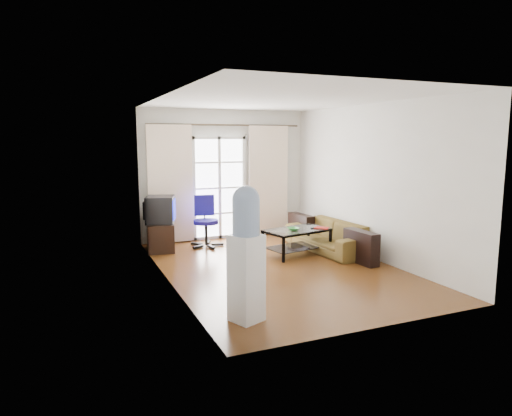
{
  "coord_description": "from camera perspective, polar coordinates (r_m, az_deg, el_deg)",
  "views": [
    {
      "loc": [
        -3.16,
        -6.53,
        2.09
      ],
      "look_at": [
        -0.25,
        0.35,
        0.96
      ],
      "focal_mm": 32.0,
      "sensor_mm": 36.0,
      "label": 1
    }
  ],
  "objects": [
    {
      "name": "curtain_right",
      "position": [
        9.94,
        1.55,
        3.46
      ],
      "size": [
        0.9,
        0.07,
        2.35
      ],
      "primitive_type": "cube",
      "color": "#FFE8CD",
      "rests_on": "curtain_rod"
    },
    {
      "name": "radiator",
      "position": [
        10.01,
        0.71,
        -1.53
      ],
      "size": [
        0.64,
        0.12,
        0.64
      ],
      "primitive_type": "cube",
      "color": "#959497",
      "rests_on": "floor"
    },
    {
      "name": "crt_tv",
      "position": [
        8.77,
        -12.01,
        -0.19
      ],
      "size": [
        0.67,
        0.68,
        0.5
      ],
      "rotation": [
        0.0,
        0.0,
        -0.32
      ],
      "color": "black",
      "rests_on": "tv_stand"
    },
    {
      "name": "wall_right",
      "position": [
        8.23,
        14.23,
        3.18
      ],
      "size": [
        0.02,
        5.2,
        2.7
      ],
      "primitive_type": "cube",
      "color": "white",
      "rests_on": "floor"
    },
    {
      "name": "curtain_rod",
      "position": [
        9.57,
        -3.74,
        10.32
      ],
      "size": [
        3.3,
        0.04,
        0.04
      ],
      "primitive_type": "cylinder",
      "rotation": [
        0.0,
        1.57,
        0.0
      ],
      "color": "#4C3F2D",
      "rests_on": "wall_back"
    },
    {
      "name": "ceiling",
      "position": [
        7.28,
        2.94,
        13.4
      ],
      "size": [
        5.2,
        5.2,
        0.0
      ],
      "primitive_type": "plane",
      "rotation": [
        3.14,
        0.0,
        0.0
      ],
      "color": "white",
      "rests_on": "wall_back"
    },
    {
      "name": "floor",
      "position": [
        7.55,
        2.78,
        -7.48
      ],
      "size": [
        5.2,
        5.2,
        0.0
      ],
      "primitive_type": "plane",
      "color": "brown",
      "rests_on": "ground"
    },
    {
      "name": "sofa",
      "position": [
        8.73,
        8.99,
        -3.47
      ],
      "size": [
        2.0,
        0.96,
        0.56
      ],
      "primitive_type": "imported",
      "rotation": [
        0.0,
        0.0,
        -1.51
      ],
      "color": "brown",
      "rests_on": "floor"
    },
    {
      "name": "french_door",
      "position": [
        9.61,
        -4.59,
        2.51
      ],
      "size": [
        1.16,
        0.06,
        2.15
      ],
      "color": "white",
      "rests_on": "wall_back"
    },
    {
      "name": "coffee_table",
      "position": [
        8.36,
        5.13,
        -3.77
      ],
      "size": [
        1.27,
        0.89,
        0.47
      ],
      "rotation": [
        0.0,
        0.0,
        0.21
      ],
      "color": "silver",
      "rests_on": "floor"
    },
    {
      "name": "task_chair",
      "position": [
        9.02,
        -6.28,
        -2.93
      ],
      "size": [
        0.78,
        0.78,
        1.0
      ],
      "rotation": [
        0.0,
        0.0,
        -0.16
      ],
      "color": "black",
      "rests_on": "floor"
    },
    {
      "name": "water_cooler",
      "position": [
        5.21,
        -1.24,
        -5.42
      ],
      "size": [
        0.42,
        0.42,
        1.58
      ],
      "rotation": [
        0.0,
        0.0,
        0.39
      ],
      "color": "white",
      "rests_on": "floor"
    },
    {
      "name": "bowl",
      "position": [
        8.19,
        4.67,
        -2.64
      ],
      "size": [
        0.23,
        0.23,
        0.05
      ],
      "primitive_type": "imported",
      "rotation": [
        0.0,
        0.0,
        -0.04
      ],
      "color": "#359353",
      "rests_on": "coffee_table"
    },
    {
      "name": "wall_front",
      "position": [
        5.09,
        15.7,
        -0.05
      ],
      "size": [
        3.6,
        0.02,
        2.7
      ],
      "primitive_type": "cube",
      "color": "white",
      "rests_on": "floor"
    },
    {
      "name": "wall_left",
      "position": [
        6.71,
        -11.13,
        2.11
      ],
      "size": [
        0.02,
        5.2,
        2.7
      ],
      "primitive_type": "cube",
      "color": "white",
      "rests_on": "floor"
    },
    {
      "name": "remote",
      "position": [
        8.44,
        7.33,
        -2.47
      ],
      "size": [
        0.15,
        0.05,
        0.02
      ],
      "primitive_type": "cube",
      "rotation": [
        0.0,
        0.0,
        -0.02
      ],
      "color": "black",
      "rests_on": "coffee_table"
    },
    {
      "name": "wall_back",
      "position": [
        9.69,
        -3.87,
        4.2
      ],
      "size": [
        3.6,
        0.02,
        2.7
      ],
      "primitive_type": "cube",
      "color": "white",
      "rests_on": "floor"
    },
    {
      "name": "curtain_left",
      "position": [
        9.26,
        -10.66,
        2.94
      ],
      "size": [
        0.9,
        0.07,
        2.35
      ],
      "primitive_type": "cube",
      "color": "#FFE8CD",
      "rests_on": "curtain_rod"
    },
    {
      "name": "tv_stand",
      "position": [
        8.83,
        -11.86,
        -3.53
      ],
      "size": [
        0.58,
        0.78,
        0.53
      ],
      "primitive_type": "cube",
      "rotation": [
        0.0,
        0.0,
        -0.15
      ],
      "color": "black",
      "rests_on": "floor"
    },
    {
      "name": "book",
      "position": [
        8.34,
        8.02,
        -2.6
      ],
      "size": [
        0.42,
        0.42,
        0.02
      ],
      "primitive_type": "imported",
      "rotation": [
        0.0,
        0.0,
        0.7
      ],
      "color": "#B73416",
      "rests_on": "coffee_table"
    }
  ]
}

